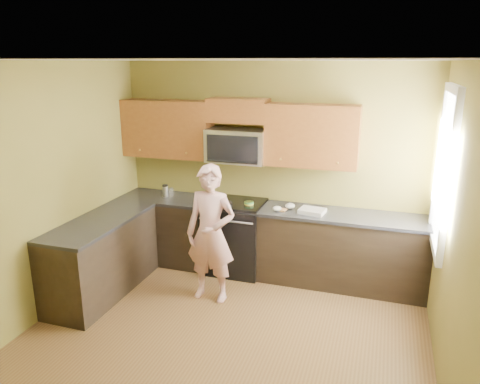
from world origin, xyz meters
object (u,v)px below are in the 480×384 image
at_px(woman, 211,234).
at_px(butter_tub, 249,207).
at_px(stove, 234,236).
at_px(microwave, 237,162).
at_px(frying_pan, 222,207).
at_px(travel_mug, 166,197).

height_order(woman, butter_tub, woman).
xyz_separation_m(stove, woman, (-0.01, -0.80, 0.33)).
bearing_deg(microwave, woman, -90.76).
xyz_separation_m(frying_pan, travel_mug, (-0.92, 0.28, -0.03)).
relative_size(stove, woman, 0.59).
height_order(stove, woman, woman).
bearing_deg(butter_tub, stove, 165.11).
relative_size(woman, frying_pan, 3.49).
bearing_deg(frying_pan, butter_tub, 32.34).
bearing_deg(frying_pan, travel_mug, 161.30).
bearing_deg(travel_mug, frying_pan, -16.81).
xyz_separation_m(butter_tub, travel_mug, (-1.21, 0.08, 0.00)).
xyz_separation_m(stove, frying_pan, (-0.08, -0.26, 0.47)).
relative_size(woman, travel_mug, 9.61).
relative_size(microwave, frying_pan, 1.65).
height_order(woman, frying_pan, woman).
height_order(microwave, travel_mug, microwave).
height_order(frying_pan, travel_mug, travel_mug).
height_order(microwave, butter_tub, microwave).
relative_size(microwave, butter_tub, 6.38).
bearing_deg(butter_tub, frying_pan, -145.77).
relative_size(butter_tub, travel_mug, 0.71).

